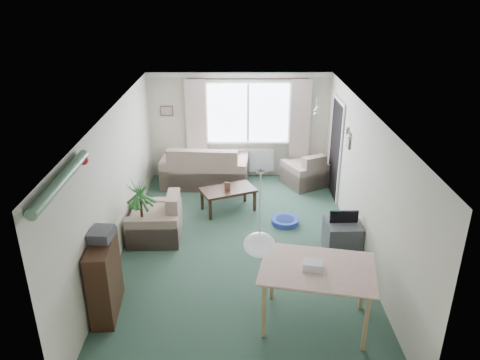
{
  "coord_description": "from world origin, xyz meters",
  "views": [
    {
      "loc": [
        -0.05,
        -6.86,
        4.26
      ],
      "look_at": [
        0.0,
        0.3,
        1.15
      ],
      "focal_mm": 35.0,
      "sensor_mm": 36.0,
      "label": 1
    }
  ],
  "objects_px": {
    "bookshelf": "(105,278)",
    "tv_cube": "(342,237)",
    "pet_bed": "(285,221)",
    "houseplant": "(142,214)",
    "armchair_corner": "(306,168)",
    "sofa": "(205,164)",
    "dining_table": "(316,296)",
    "coffee_table": "(228,200)",
    "armchair_left": "(154,216)"
  },
  "relations": [
    {
      "from": "bookshelf",
      "to": "tv_cube",
      "type": "height_order",
      "value": "bookshelf"
    },
    {
      "from": "bookshelf",
      "to": "pet_bed",
      "type": "distance_m",
      "value": 3.69
    },
    {
      "from": "tv_cube",
      "to": "pet_bed",
      "type": "relative_size",
      "value": 1.2
    },
    {
      "from": "bookshelf",
      "to": "houseplant",
      "type": "height_order",
      "value": "houseplant"
    },
    {
      "from": "armchair_corner",
      "to": "houseplant",
      "type": "bearing_deg",
      "value": 13.58
    },
    {
      "from": "sofa",
      "to": "armchair_corner",
      "type": "distance_m",
      "value": 2.23
    },
    {
      "from": "houseplant",
      "to": "tv_cube",
      "type": "bearing_deg",
      "value": -3.48
    },
    {
      "from": "bookshelf",
      "to": "dining_table",
      "type": "height_order",
      "value": "bookshelf"
    },
    {
      "from": "coffee_table",
      "to": "armchair_corner",
      "type": "bearing_deg",
      "value": 36.95
    },
    {
      "from": "pet_bed",
      "to": "armchair_corner",
      "type": "bearing_deg",
      "value": 71.29
    },
    {
      "from": "bookshelf",
      "to": "dining_table",
      "type": "bearing_deg",
      "value": -9.27
    },
    {
      "from": "armchair_left",
      "to": "sofa",
      "type": "bearing_deg",
      "value": 160.62
    },
    {
      "from": "coffee_table",
      "to": "bookshelf",
      "type": "relative_size",
      "value": 0.95
    },
    {
      "from": "sofa",
      "to": "coffee_table",
      "type": "xyz_separation_m",
      "value": [
        0.53,
        -1.3,
        -0.24
      ]
    },
    {
      "from": "armchair_corner",
      "to": "pet_bed",
      "type": "xyz_separation_m",
      "value": [
        -0.62,
        -1.84,
        -0.33
      ]
    },
    {
      "from": "armchair_left",
      "to": "pet_bed",
      "type": "distance_m",
      "value": 2.43
    },
    {
      "from": "pet_bed",
      "to": "tv_cube",
      "type": "bearing_deg",
      "value": -49.1
    },
    {
      "from": "coffee_table",
      "to": "houseplant",
      "type": "height_order",
      "value": "houseplant"
    },
    {
      "from": "houseplant",
      "to": "bookshelf",
      "type": "bearing_deg",
      "value": -96.35
    },
    {
      "from": "sofa",
      "to": "dining_table",
      "type": "bearing_deg",
      "value": 115.26
    },
    {
      "from": "dining_table",
      "to": "coffee_table",
      "type": "bearing_deg",
      "value": 109.98
    },
    {
      "from": "dining_table",
      "to": "tv_cube",
      "type": "height_order",
      "value": "dining_table"
    },
    {
      "from": "coffee_table",
      "to": "sofa",
      "type": "bearing_deg",
      "value": 112.12
    },
    {
      "from": "sofa",
      "to": "tv_cube",
      "type": "height_order",
      "value": "sofa"
    },
    {
      "from": "houseplant",
      "to": "tv_cube",
      "type": "xyz_separation_m",
      "value": [
        3.35,
        -0.2,
        -0.34
      ]
    },
    {
      "from": "bookshelf",
      "to": "dining_table",
      "type": "relative_size",
      "value": 0.8
    },
    {
      "from": "tv_cube",
      "to": "bookshelf",
      "type": "bearing_deg",
      "value": -158.18
    },
    {
      "from": "dining_table",
      "to": "tv_cube",
      "type": "relative_size",
      "value": 2.2
    },
    {
      "from": "sofa",
      "to": "dining_table",
      "type": "distance_m",
      "value": 4.92
    },
    {
      "from": "armchair_corner",
      "to": "armchair_left",
      "type": "relative_size",
      "value": 0.91
    },
    {
      "from": "armchair_left",
      "to": "houseplant",
      "type": "bearing_deg",
      "value": -28.68
    },
    {
      "from": "armchair_left",
      "to": "bookshelf",
      "type": "distance_m",
      "value": 2.04
    },
    {
      "from": "bookshelf",
      "to": "coffee_table",
      "type": "bearing_deg",
      "value": 57.91
    },
    {
      "from": "armchair_left",
      "to": "houseplant",
      "type": "xyz_separation_m",
      "value": [
        -0.15,
        -0.3,
        0.2
      ]
    },
    {
      "from": "armchair_corner",
      "to": "bookshelf",
      "type": "distance_m",
      "value": 5.45
    },
    {
      "from": "houseplant",
      "to": "tv_cube",
      "type": "height_order",
      "value": "houseplant"
    },
    {
      "from": "coffee_table",
      "to": "dining_table",
      "type": "bearing_deg",
      "value": -70.02
    },
    {
      "from": "bookshelf",
      "to": "pet_bed",
      "type": "bearing_deg",
      "value": 38.54
    },
    {
      "from": "houseplant",
      "to": "tv_cube",
      "type": "relative_size",
      "value": 2.01
    },
    {
      "from": "bookshelf",
      "to": "tv_cube",
      "type": "distance_m",
      "value": 3.86
    },
    {
      "from": "armchair_left",
      "to": "houseplant",
      "type": "relative_size",
      "value": 0.76
    },
    {
      "from": "armchair_corner",
      "to": "tv_cube",
      "type": "bearing_deg",
      "value": 68.15
    },
    {
      "from": "sofa",
      "to": "houseplant",
      "type": "relative_size",
      "value": 1.51
    },
    {
      "from": "dining_table",
      "to": "sofa",
      "type": "bearing_deg",
      "value": 110.59
    },
    {
      "from": "sofa",
      "to": "bookshelf",
      "type": "distance_m",
      "value": 4.49
    },
    {
      "from": "coffee_table",
      "to": "pet_bed",
      "type": "bearing_deg",
      "value": -27.76
    },
    {
      "from": "dining_table",
      "to": "pet_bed",
      "type": "relative_size",
      "value": 2.64
    },
    {
      "from": "armchair_corner",
      "to": "tv_cube",
      "type": "distance_m",
      "value": 2.83
    },
    {
      "from": "sofa",
      "to": "pet_bed",
      "type": "bearing_deg",
      "value": 135.32
    },
    {
      "from": "armchair_corner",
      "to": "coffee_table",
      "type": "xyz_separation_m",
      "value": [
        -1.7,
        -1.28,
        -0.15
      ]
    }
  ]
}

